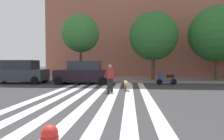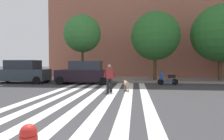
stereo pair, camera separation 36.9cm
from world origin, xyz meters
TOP-DOWN VIEW (x-y plane):
  - ground_plane at (0.00, 6.76)m, footprint 160.00×160.00m
  - sidewalk_far at (0.00, 16.52)m, footprint 80.00×6.00m
  - crosswalk_stripes at (0.75, 6.76)m, footprint 5.85×12.92m
  - parked_car_near_curb at (-6.91, 12.28)m, footprint 4.75×2.00m
  - parked_car_behind_first at (-1.28, 12.28)m, footprint 4.57×2.03m
  - parked_scooter at (5.48, 12.15)m, footprint 1.63×0.58m
  - street_tree_nearest at (-2.10, 14.55)m, footprint 3.56×3.56m
  - street_tree_middle at (4.77, 15.09)m, footprint 4.54×4.54m
  - street_tree_further at (10.49, 14.93)m, footprint 5.11×5.11m
  - pedestrian_dog_walker at (1.41, 7.86)m, footprint 0.70×0.33m
  - dog_on_leash at (2.37, 8.66)m, footprint 0.44×1.03m

SIDE VIEW (x-z plane):
  - ground_plane at x=0.00m, z-range 0.00..0.00m
  - crosswalk_stripes at x=0.75m, z-range 0.00..0.01m
  - sidewalk_far at x=0.00m, z-range 0.00..0.15m
  - dog_on_leash at x=2.37m, z-range 0.12..0.77m
  - parked_scooter at x=5.48m, z-range -0.08..1.03m
  - parked_car_behind_first at x=-1.28m, z-range -0.03..1.88m
  - pedestrian_dog_walker at x=1.41m, z-range 0.11..1.75m
  - parked_car_near_curb at x=-6.91m, z-range -0.04..1.95m
  - street_tree_middle at x=4.77m, z-range 1.07..7.46m
  - street_tree_further at x=10.49m, z-range 0.99..7.79m
  - street_tree_nearest at x=-2.10m, z-range 1.45..7.62m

